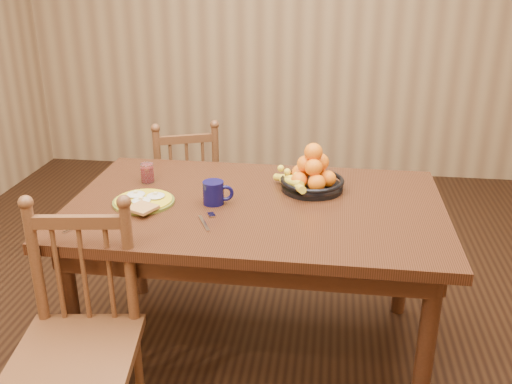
# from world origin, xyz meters

# --- Properties ---
(room) EXTENTS (4.52, 5.02, 2.72)m
(room) POSITION_xyz_m (0.00, 0.00, 1.35)
(room) COLOR black
(room) RESTS_ON ground
(dining_table) EXTENTS (1.60, 1.00, 0.75)m
(dining_table) POSITION_xyz_m (0.00, 0.00, 0.67)
(dining_table) COLOR black
(dining_table) RESTS_ON ground
(chair_far) EXTENTS (0.51, 0.50, 0.87)m
(chair_far) POSITION_xyz_m (-0.54, 0.83, 0.43)
(chair_far) COLOR #482C15
(chair_far) RESTS_ON ground
(chair_near) EXTENTS (0.48, 0.46, 0.93)m
(chair_near) POSITION_xyz_m (-0.56, -0.63, 0.45)
(chair_near) COLOR #482C15
(chair_near) RESTS_ON ground
(breakfast_plate) EXTENTS (0.26, 0.30, 0.04)m
(breakfast_plate) POSITION_xyz_m (-0.48, -0.07, 0.76)
(breakfast_plate) COLOR #59601E
(breakfast_plate) RESTS_ON dining_table
(fork) EXTENTS (0.07, 0.18, 0.00)m
(fork) POSITION_xyz_m (-0.17, -0.21, 0.75)
(fork) COLOR silver
(fork) RESTS_ON dining_table
(spoon) EXTENTS (0.07, 0.15, 0.01)m
(spoon) POSITION_xyz_m (-0.67, -0.29, 0.75)
(spoon) COLOR silver
(spoon) RESTS_ON dining_table
(coffee_mug) EXTENTS (0.13, 0.09, 0.10)m
(coffee_mug) POSITION_xyz_m (-0.17, -0.03, 0.80)
(coffee_mug) COLOR #0A0934
(coffee_mug) RESTS_ON dining_table
(juice_glass) EXTENTS (0.06, 0.06, 0.09)m
(juice_glass) POSITION_xyz_m (-0.54, 0.18, 0.79)
(juice_glass) COLOR silver
(juice_glass) RESTS_ON dining_table
(fruit_bowl) EXTENTS (0.32, 0.32, 0.22)m
(fruit_bowl) POSITION_xyz_m (0.23, 0.18, 0.81)
(fruit_bowl) COLOR black
(fruit_bowl) RESTS_ON dining_table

